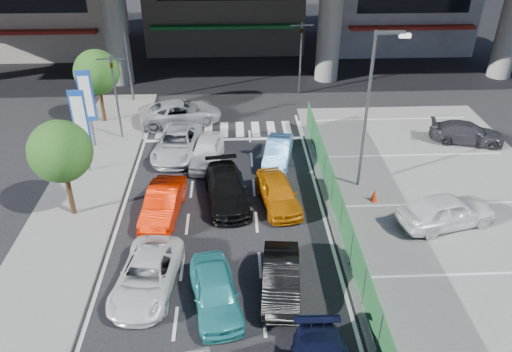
{
  "coord_description": "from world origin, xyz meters",
  "views": [
    {
      "loc": [
        0.72,
        -15.74,
        13.71
      ],
      "look_at": [
        1.62,
        4.02,
        1.89
      ],
      "focal_mm": 35.0,
      "sensor_mm": 36.0,
      "label": 1
    }
  ],
  "objects_px": {
    "hatch_black_mid_right": "(281,278)",
    "kei_truck_front_right": "(278,152)",
    "taxi_orange_left": "(163,203)",
    "sedan_white_front_mid": "(207,151)",
    "sedan_white_mid_left": "(147,276)",
    "parked_sedan_dgrey": "(467,133)",
    "crossing_wagon_silver": "(180,112)",
    "traffic_light_right": "(301,41)",
    "tree_near": "(60,152)",
    "street_lamp_right": "(372,99)",
    "tree_far": "(97,72)",
    "taxi_orange_right": "(278,193)",
    "street_lamp_left": "(128,34)",
    "signboard_far": "(87,99)",
    "wagon_silver_front_left": "(177,143)",
    "traffic_light_left": "(113,77)",
    "sedan_black_mid": "(227,189)",
    "signboard_near": "(80,121)",
    "parked_sedan_white": "(447,210)",
    "traffic_cone": "(374,195)",
    "taxi_teal_mid": "(215,292)"
  },
  "relations": [
    {
      "from": "hatch_black_mid_right",
      "to": "kei_truck_front_right",
      "type": "height_order",
      "value": "hatch_black_mid_right"
    },
    {
      "from": "taxi_orange_left",
      "to": "sedan_white_front_mid",
      "type": "xyz_separation_m",
      "value": [
        1.83,
        5.02,
        0.0
      ]
    },
    {
      "from": "sedan_white_mid_left",
      "to": "hatch_black_mid_right",
      "type": "bearing_deg",
      "value": 2.64
    },
    {
      "from": "sedan_white_front_mid",
      "to": "parked_sedan_dgrey",
      "type": "distance_m",
      "value": 15.51
    },
    {
      "from": "crossing_wagon_silver",
      "to": "parked_sedan_dgrey",
      "type": "relative_size",
      "value": 1.24
    },
    {
      "from": "traffic_light_right",
      "to": "sedan_white_front_mid",
      "type": "height_order",
      "value": "traffic_light_right"
    },
    {
      "from": "tree_near",
      "to": "street_lamp_right",
      "type": "bearing_deg",
      "value": 8.03
    },
    {
      "from": "tree_far",
      "to": "taxi_orange_right",
      "type": "distance_m",
      "value": 14.82
    },
    {
      "from": "street_lamp_left",
      "to": "signboard_far",
      "type": "height_order",
      "value": "street_lamp_left"
    },
    {
      "from": "traffic_light_right",
      "to": "street_lamp_right",
      "type": "xyz_separation_m",
      "value": [
        1.67,
        -13.0,
        0.83
      ]
    },
    {
      "from": "wagon_silver_front_left",
      "to": "street_lamp_left",
      "type": "bearing_deg",
      "value": 120.9
    },
    {
      "from": "traffic_light_left",
      "to": "sedan_black_mid",
      "type": "bearing_deg",
      "value": -48.09
    },
    {
      "from": "signboard_far",
      "to": "sedan_white_front_mid",
      "type": "relative_size",
      "value": 1.16
    },
    {
      "from": "signboard_near",
      "to": "kei_truck_front_right",
      "type": "height_order",
      "value": "signboard_near"
    },
    {
      "from": "signboard_far",
      "to": "parked_sedan_white",
      "type": "relative_size",
      "value": 1.04
    },
    {
      "from": "traffic_light_right",
      "to": "sedan_white_front_mid",
      "type": "xyz_separation_m",
      "value": [
        -6.4,
        -10.2,
        -3.25
      ]
    },
    {
      "from": "traffic_light_left",
      "to": "tree_near",
      "type": "distance_m",
      "value": 8.06
    },
    {
      "from": "traffic_cone",
      "to": "hatch_black_mid_right",
      "type": "bearing_deg",
      "value": -130.57
    },
    {
      "from": "taxi_orange_right",
      "to": "kei_truck_front_right",
      "type": "bearing_deg",
      "value": 75.12
    },
    {
      "from": "traffic_light_right",
      "to": "street_lamp_left",
      "type": "bearing_deg",
      "value": -175.17
    },
    {
      "from": "sedan_white_mid_left",
      "to": "taxi_orange_right",
      "type": "distance_m",
      "value": 7.81
    },
    {
      "from": "taxi_orange_right",
      "to": "crossing_wagon_silver",
      "type": "distance_m",
      "value": 11.23
    },
    {
      "from": "signboard_near",
      "to": "kei_truck_front_right",
      "type": "xyz_separation_m",
      "value": [
        10.26,
        0.72,
        -2.44
      ]
    },
    {
      "from": "traffic_light_left",
      "to": "signboard_near",
      "type": "relative_size",
      "value": 1.11
    },
    {
      "from": "kei_truck_front_right",
      "to": "parked_sedan_white",
      "type": "distance_m",
      "value": 9.54
    },
    {
      "from": "sedan_white_mid_left",
      "to": "hatch_black_mid_right",
      "type": "distance_m",
      "value": 5.14
    },
    {
      "from": "hatch_black_mid_right",
      "to": "taxi_orange_right",
      "type": "distance_m",
      "value": 5.95
    },
    {
      "from": "traffic_light_left",
      "to": "street_lamp_left",
      "type": "relative_size",
      "value": 0.65
    },
    {
      "from": "parked_sedan_white",
      "to": "parked_sedan_dgrey",
      "type": "bearing_deg",
      "value": -42.21
    },
    {
      "from": "street_lamp_left",
      "to": "taxi_orange_left",
      "type": "bearing_deg",
      "value": -75.81
    },
    {
      "from": "signboard_near",
      "to": "traffic_cone",
      "type": "distance_m",
      "value": 15.3
    },
    {
      "from": "taxi_orange_left",
      "to": "taxi_teal_mid",
      "type": "bearing_deg",
      "value": -60.26
    },
    {
      "from": "sedan_white_front_mid",
      "to": "parked_sedan_white",
      "type": "relative_size",
      "value": 0.9
    },
    {
      "from": "sedan_black_mid",
      "to": "hatch_black_mid_right",
      "type": "bearing_deg",
      "value": -79.95
    },
    {
      "from": "tree_near",
      "to": "sedan_white_front_mid",
      "type": "distance_m",
      "value": 8.22
    },
    {
      "from": "traffic_light_left",
      "to": "taxi_teal_mid",
      "type": "xyz_separation_m",
      "value": [
        6.04,
        -14.17,
        -3.25
      ]
    },
    {
      "from": "taxi_orange_right",
      "to": "sedan_white_mid_left",
      "type": "bearing_deg",
      "value": -144.94
    },
    {
      "from": "traffic_light_left",
      "to": "wagon_silver_front_left",
      "type": "bearing_deg",
      "value": -30.58
    },
    {
      "from": "signboard_far",
      "to": "sedan_white_mid_left",
      "type": "distance_m",
      "value": 13.27
    },
    {
      "from": "kei_truck_front_right",
      "to": "traffic_cone",
      "type": "relative_size",
      "value": 5.67
    },
    {
      "from": "taxi_orange_left",
      "to": "parked_sedan_white",
      "type": "distance_m",
      "value": 13.0
    },
    {
      "from": "hatch_black_mid_right",
      "to": "parked_sedan_dgrey",
      "type": "height_order",
      "value": "hatch_black_mid_right"
    },
    {
      "from": "kei_truck_front_right",
      "to": "sedan_black_mid",
      "type": "bearing_deg",
      "value": -113.98
    },
    {
      "from": "tree_far",
      "to": "taxi_teal_mid",
      "type": "xyz_separation_m",
      "value": [
        7.64,
        -16.67,
        -2.7
      ]
    },
    {
      "from": "traffic_light_right",
      "to": "parked_sedan_dgrey",
      "type": "relative_size",
      "value": 1.22
    },
    {
      "from": "street_lamp_left",
      "to": "signboard_far",
      "type": "bearing_deg",
      "value": -100.31
    },
    {
      "from": "tree_near",
      "to": "sedan_white_front_mid",
      "type": "bearing_deg",
      "value": 38.2
    },
    {
      "from": "taxi_teal_mid",
      "to": "sedan_black_mid",
      "type": "relative_size",
      "value": 0.85
    },
    {
      "from": "street_lamp_left",
      "to": "parked_sedan_dgrey",
      "type": "xyz_separation_m",
      "value": [
        20.85,
        -7.5,
        -4.09
      ]
    },
    {
      "from": "kei_truck_front_right",
      "to": "sedan_white_mid_left",
      "type": "bearing_deg",
      "value": -108.68
    }
  ]
}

